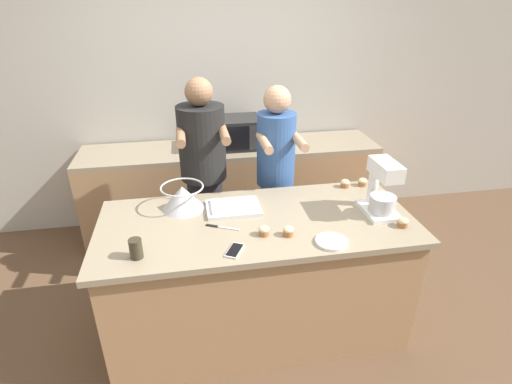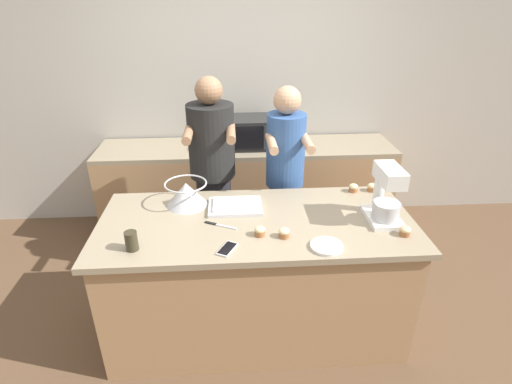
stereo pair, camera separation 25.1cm
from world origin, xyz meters
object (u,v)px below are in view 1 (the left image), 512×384
object	(u,v)px
knife	(220,227)
person_left	(205,182)
cell_phone	(235,251)
drinking_glass	(136,249)
small_plate	(332,242)
baking_tray	(233,207)
cupcake_2	(403,222)
person_right	(275,180)
cupcake_5	(264,231)
cupcake_1	(363,182)
cupcake_0	(288,231)
cupcake_3	(345,183)
stand_mixer	(381,191)
cupcake_4	(386,196)
mixing_bowl	(183,197)
microwave_oven	(232,133)

from	to	relation	value
knife	person_left	bearing A→B (deg)	94.31
cell_phone	drinking_glass	size ratio (longest dim) A/B	1.40
small_plate	baking_tray	bearing A→B (deg)	135.49
person_left	cell_phone	bearing A→B (deg)	-83.73
baking_tray	cupcake_2	size ratio (longest dim) A/B	5.44
person_right	cupcake_5	bearing A→B (deg)	-107.31
person_left	cupcake_5	xyz separation A→B (m)	(0.30, -0.84, 0.04)
baking_tray	cupcake_1	world-z (taller)	cupcake_1
baking_tray	cupcake_0	bearing A→B (deg)	-53.10
cupcake_1	cupcake_5	bearing A→B (deg)	-147.80
drinking_glass	cupcake_3	bearing A→B (deg)	23.87
cupcake_5	baking_tray	bearing A→B (deg)	111.92
cupcake_2	cupcake_3	distance (m)	0.62
person_left	drinking_glass	bearing A→B (deg)	-114.39
cupcake_3	stand_mixer	bearing A→B (deg)	-80.25
cupcake_5	person_left	bearing A→B (deg)	109.75
cell_phone	cupcake_1	distance (m)	1.26
knife	cupcake_3	size ratio (longest dim) A/B	3.12
cell_phone	cupcake_4	bearing A→B (deg)	21.03
person_right	knife	world-z (taller)	person_right
cell_phone	cupcake_3	distance (m)	1.15
mixing_bowl	cupcake_0	xyz separation A→B (m)	(0.61, -0.45, -0.06)
cupcake_1	cupcake_2	bearing A→B (deg)	-89.94
mixing_bowl	cupcake_0	distance (m)	0.76
drinking_glass	knife	world-z (taller)	drinking_glass
cupcake_0	small_plate	bearing A→B (deg)	-28.80
microwave_oven	stand_mixer	bearing A→B (deg)	-60.88
mixing_bowl	cupcake_0	size ratio (longest dim) A/B	4.37
person_right	cupcake_4	distance (m)	0.87
person_right	mixing_bowl	xyz separation A→B (m)	(-0.73, -0.42, 0.12)
drinking_glass	person_right	bearing A→B (deg)	43.48
stand_mixer	cupcake_1	world-z (taller)	stand_mixer
microwave_oven	cupcake_2	distance (m)	1.84
cupcake_0	cupcake_4	bearing A→B (deg)	22.31
mixing_bowl	cupcake_3	distance (m)	1.20
stand_mixer	drinking_glass	size ratio (longest dim) A/B	3.22
cell_phone	small_plate	world-z (taller)	small_plate
cupcake_1	cupcake_5	world-z (taller)	same
baking_tray	knife	bearing A→B (deg)	-116.70
person_right	knife	distance (m)	0.88
microwave_oven	small_plate	distance (m)	1.76
person_left	stand_mixer	world-z (taller)	person_left
person_right	knife	bearing A→B (deg)	-125.76
stand_mixer	cupcake_1	bearing A→B (deg)	80.66
mixing_bowl	small_plate	size ratio (longest dim) A/B	1.52
stand_mixer	mixing_bowl	size ratio (longest dim) A/B	1.28
cupcake_2	microwave_oven	bearing A→B (deg)	118.09
mixing_bowl	cupcake_5	xyz separation A→B (m)	(0.47, -0.42, -0.06)
person_left	cupcake_5	distance (m)	0.90
drinking_glass	cupcake_0	bearing A→B (deg)	4.60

